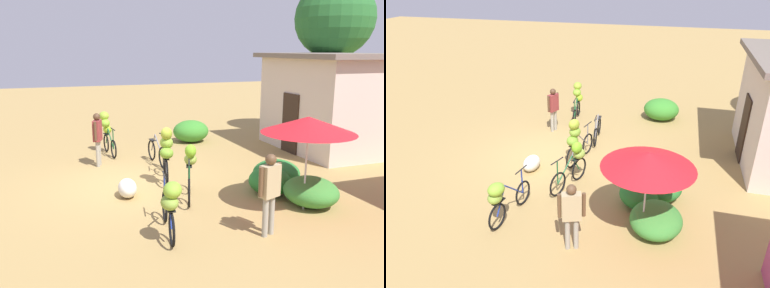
# 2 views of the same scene
# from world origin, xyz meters

# --- Properties ---
(ground_plane) EXTENTS (60.00, 60.00, 0.00)m
(ground_plane) POSITION_xyz_m (0.00, 0.00, 0.00)
(ground_plane) COLOR #A6864C
(building_low) EXTENTS (4.73, 3.19, 3.31)m
(building_low) POSITION_xyz_m (-1.50, 7.05, 1.68)
(building_low) COLOR beige
(building_low) RESTS_ON ground
(tree_behind_building) EXTENTS (3.05, 3.05, 6.12)m
(tree_behind_building) POSITION_xyz_m (-3.60, 8.81, 4.58)
(tree_behind_building) COLOR brown
(tree_behind_building) RESTS_ON ground
(hedge_bush_front_left) EXTENTS (1.22, 1.35, 0.82)m
(hedge_bush_front_left) POSITION_xyz_m (-4.16, 3.08, 0.41)
(hedge_bush_front_left) COLOR #3B8B2D
(hedge_bush_front_left) RESTS_ON ground
(hedge_bush_front_right) EXTENTS (1.16, 1.20, 0.70)m
(hedge_bush_front_right) POSITION_xyz_m (1.49, 3.40, 0.35)
(hedge_bush_front_right) COLOR #287A31
(hedge_bush_front_right) RESTS_ON ground
(hedge_bush_mid) EXTENTS (1.08, 1.00, 0.65)m
(hedge_bush_mid) POSITION_xyz_m (1.93, 2.96, 0.32)
(hedge_bush_mid) COLOR #27752C
(hedge_bush_mid) RESTS_ON ground
(hedge_bush_by_door) EXTENTS (1.32, 1.19, 0.65)m
(hedge_bush_by_door) POSITION_xyz_m (2.90, 3.45, 0.32)
(hedge_bush_by_door) COLOR #3B8634
(hedge_bush_by_door) RESTS_ON ground
(market_umbrella) EXTENTS (2.00, 2.00, 2.06)m
(market_umbrella) POSITION_xyz_m (3.04, 3.17, 1.89)
(market_umbrella) COLOR beige
(market_umbrella) RESTS_ON ground
(bicycle_leftmost) EXTENTS (1.57, 0.41, 1.40)m
(bicycle_leftmost) POSITION_xyz_m (-3.48, -0.16, 0.84)
(bicycle_leftmost) COLOR black
(bicycle_leftmost) RESTS_ON ground
(bicycle_near_pile) EXTENTS (1.65, 0.21, 1.02)m
(bicycle_near_pile) POSITION_xyz_m (-1.60, 1.08, 0.36)
(bicycle_near_pile) COLOR black
(bicycle_near_pile) RESTS_ON ground
(bicycle_center_loaded) EXTENTS (1.70, 0.48, 1.51)m
(bicycle_center_loaded) POSITION_xyz_m (0.29, 0.84, 0.87)
(bicycle_center_loaded) COLOR black
(bicycle_center_loaded) RESTS_ON ground
(bicycle_by_shop) EXTENTS (1.58, 0.67, 1.24)m
(bicycle_by_shop) POSITION_xyz_m (1.40, 1.10, 0.69)
(bicycle_by_shop) COLOR black
(bicycle_by_shop) RESTS_ON ground
(bicycle_rightmost) EXTENTS (1.71, 0.47, 1.18)m
(bicycle_rightmost) POSITION_xyz_m (3.51, -0.03, 0.71)
(bicycle_rightmost) COLOR black
(bicycle_rightmost) RESTS_ON ground
(produce_sack) EXTENTS (0.73, 0.50, 0.44)m
(produce_sack) POSITION_xyz_m (0.98, -0.33, 0.22)
(produce_sack) COLOR silver
(produce_sack) RESTS_ON ground
(person_vendor) EXTENTS (0.55, 0.33, 1.61)m
(person_vendor) POSITION_xyz_m (-1.96, -0.63, 0.98)
(person_vendor) COLOR gray
(person_vendor) RESTS_ON ground
(person_bystander) EXTENTS (0.33, 0.55, 1.59)m
(person_bystander) POSITION_xyz_m (3.93, 1.77, 0.97)
(person_bystander) COLOR gray
(person_bystander) RESTS_ON ground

